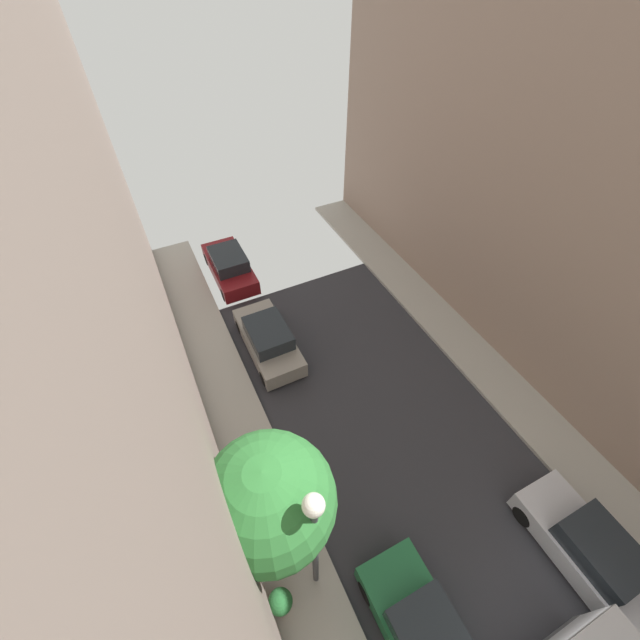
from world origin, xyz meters
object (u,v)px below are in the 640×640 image
object	(u,v)px
parked_car_left_4	(268,340)
parked_car_right_2	(590,551)
potted_plant_1	(281,602)
potted_plant_2	(249,520)
lamp_post	(315,537)
parked_car_left_3	(427,640)
street_tree_2	(269,501)
parked_car_left_5	(230,266)

from	to	relation	value
parked_car_left_4	parked_car_right_2	world-z (taller)	same
potted_plant_1	potted_plant_2	bearing A→B (deg)	91.81
lamp_post	parked_car_right_2	bearing A→B (deg)	-22.12
parked_car_left_4	parked_car_right_2	bearing A→B (deg)	-64.88
parked_car_left_4	parked_car_left_3	bearing A→B (deg)	-90.00
street_tree_2	lamp_post	size ratio (longest dim) A/B	0.95
potted_plant_1	lamp_post	world-z (taller)	lamp_post
parked_car_left_5	parked_car_left_3	bearing A→B (deg)	-90.00
parked_car_left_5	potted_plant_2	world-z (taller)	parked_car_left_5
parked_car_left_3	parked_car_right_2	distance (m)	5.42
parked_car_left_5	street_tree_2	world-z (taller)	street_tree_2
parked_car_right_2	street_tree_2	world-z (taller)	street_tree_2
parked_car_left_5	parked_car_right_2	distance (m)	17.80
street_tree_2	parked_car_left_3	bearing A→B (deg)	-54.71
parked_car_left_5	potted_plant_1	bearing A→B (deg)	-102.04
parked_car_left_4	parked_car_left_5	world-z (taller)	same
parked_car_right_2	lamp_post	size ratio (longest dim) A/B	0.68
potted_plant_1	potted_plant_2	distance (m)	2.40
parked_car_left_4	potted_plant_1	size ratio (longest dim) A/B	4.10
parked_car_left_4	potted_plant_1	bearing A→B (deg)	-109.11
parked_car_left_4	potted_plant_2	world-z (taller)	parked_car_left_4
parked_car_left_3	parked_car_left_5	xyz separation A→B (m)	(0.00, 16.53, 0.00)
parked_car_left_5	parked_car_right_2	size ratio (longest dim) A/B	1.00
potted_plant_2	parked_car_right_2	bearing A→B (deg)	-31.31
potted_plant_2	lamp_post	xyz separation A→B (m)	(1.20, -2.20, 3.62)
lamp_post	parked_car_left_5	bearing A→B (deg)	82.27
parked_car_left_5	potted_plant_1	world-z (taller)	parked_car_left_5
parked_car_left_4	street_tree_2	bearing A→B (deg)	-108.50
street_tree_2	potted_plant_1	bearing A→B (deg)	-112.82
potted_plant_2	potted_plant_1	bearing A→B (deg)	-88.19
parked_car_right_2	lamp_post	distance (m)	8.60
potted_plant_2	parked_car_left_3	bearing A→B (deg)	-56.83
parked_car_left_4	potted_plant_1	xyz separation A→B (m)	(-3.02, -8.73, 0.02)
potted_plant_2	street_tree_2	bearing A→B (deg)	-63.88
parked_car_left_4	lamp_post	distance (m)	9.41
parked_car_left_3	parked_car_right_2	world-z (taller)	same
parked_car_left_3	parked_car_left_4	distance (m)	11.09
parked_car_right_2	potted_plant_1	world-z (taller)	parked_car_right_2
lamp_post	potted_plant_2	bearing A→B (deg)	118.57
street_tree_2	potted_plant_2	bearing A→B (deg)	116.12
parked_car_right_2	lamp_post	world-z (taller)	lamp_post
potted_plant_1	potted_plant_2	xyz separation A→B (m)	(-0.08, 2.39, -0.20)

